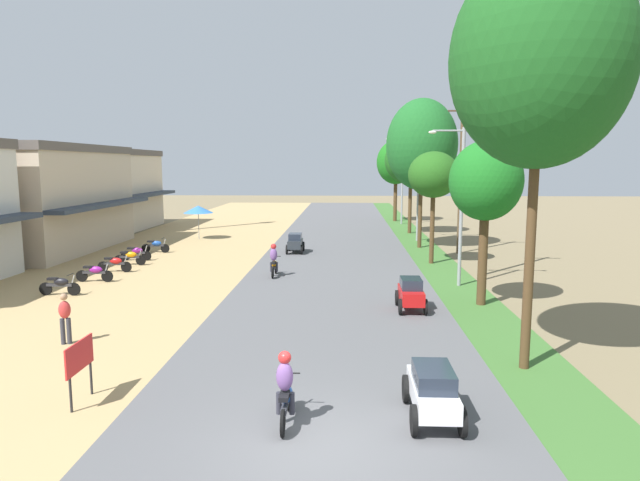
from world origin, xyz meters
The scene contains 30 objects.
ground_plane centered at (0.00, 0.00, 0.00)m, with size 180.00×180.00×0.00m, color #7A6B4C.
road_strip centered at (0.00, 0.00, 0.04)m, with size 9.00×140.00×0.08m, color #565659.
median_strip centered at (5.70, 0.00, 0.03)m, with size 2.40×140.00×0.06m, color #3D6B2D.
shophouse_mid centered at (-19.98, 24.26, 3.46)m, with size 10.17×12.60×6.90m.
shophouse_far centered at (-19.97, 36.34, 3.46)m, with size 7.38×10.61×6.90m.
parked_motorbike_nearest centered at (-11.66, 12.17, 0.55)m, with size 1.80×0.54×0.94m.
parked_motorbike_second centered at (-11.42, 14.92, 0.55)m, with size 1.80×0.54×0.94m.
parked_motorbike_third centered at (-11.47, 17.33, 0.55)m, with size 1.80×0.54×0.94m.
parked_motorbike_fourth centered at (-11.45, 19.33, 0.55)m, with size 1.80×0.54×0.94m.
parked_motorbike_fifth centered at (-11.67, 20.83, 0.55)m, with size 1.80×0.54×0.94m.
parked_motorbike_sixth centered at (-11.53, 23.73, 0.55)m, with size 1.80×0.54×0.94m.
street_signboard centered at (-5.65, 1.74, 1.11)m, with size 0.06×1.30×1.50m.
vendor_umbrella centered at (-10.49, 30.22, 2.31)m, with size 2.20×2.20×2.52m.
pedestrian_on_shoulder centered at (-8.17, 5.91, 0.96)m, with size 0.42×0.34×1.62m.
median_tree_nearest centered at (5.49, 4.52, 8.29)m, with size 4.60×4.60×11.06m.
median_tree_second centered at (5.98, 11.49, 4.94)m, with size 2.84×2.84×6.50m.
median_tree_third centered at (5.42, 20.74, 5.03)m, with size 2.83×2.83×6.30m.
median_tree_fourth centered at (5.53, 26.74, 6.92)m, with size 4.69×4.69×9.88m.
median_tree_fifth centered at (5.77, 34.65, 5.95)m, with size 4.24×4.24×7.88m.
median_tree_sixth centered at (5.44, 44.36, 5.82)m, with size 3.77×3.77×7.94m.
streetlamp_near centered at (5.80, 14.94, 4.26)m, with size 3.16×0.20×7.22m.
streetlamp_mid centered at (5.80, 30.06, 4.40)m, with size 3.16×0.20×7.51m.
streetlamp_far centered at (5.80, 41.54, 4.73)m, with size 3.16×0.20×8.14m.
utility_pole_near centered at (7.54, 17.73, 5.00)m, with size 1.80×0.20×9.61m.
utility_pole_far centered at (7.72, 24.74, 4.90)m, with size 1.80×0.20×9.42m.
car_sedan_white centered at (2.46, 1.29, 0.74)m, with size 1.10×2.26×1.19m.
car_hatchback_red centered at (3.06, 10.45, 0.75)m, with size 1.04×2.00×1.23m.
car_hatchback_charcoal centered at (-2.65, 24.06, 0.75)m, with size 1.04×2.00×1.23m.
motorbike_foreground_rider centered at (-0.73, 0.88, 0.86)m, with size 0.54×1.80×1.66m.
motorbike_ahead_second centered at (-3.03, 16.58, 0.86)m, with size 0.54×1.80×1.66m.
Camera 1 is at (0.53, -10.26, 5.63)m, focal length 30.81 mm.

